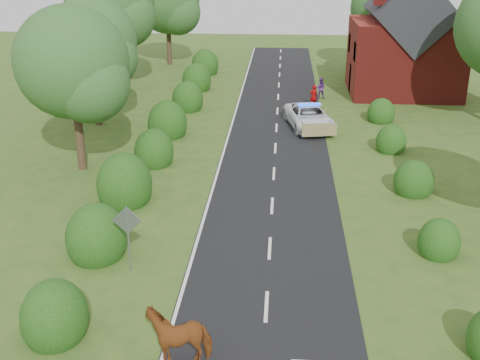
# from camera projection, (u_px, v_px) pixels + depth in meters

# --- Properties ---
(ground) EXTENTS (120.00, 120.00, 0.00)m
(ground) POSITION_uv_depth(u_px,v_px,m) (266.00, 307.00, 19.68)
(ground) COLOR #315221
(road) EXTENTS (6.00, 70.00, 0.02)m
(road) POSITION_uv_depth(u_px,v_px,m) (275.00, 154.00, 33.54)
(road) COLOR black
(road) RESTS_ON ground
(road_markings) EXTENTS (4.96, 70.00, 0.01)m
(road_markings) POSITION_uv_depth(u_px,v_px,m) (244.00, 166.00, 31.73)
(road_markings) COLOR white
(road_markings) RESTS_ON road
(hedgerow_left) EXTENTS (2.75, 50.41, 3.00)m
(hedgerow_left) POSITION_uv_depth(u_px,v_px,m) (146.00, 159.00, 30.65)
(hedgerow_left) COLOR black
(hedgerow_left) RESTS_ON ground
(hedgerow_right) EXTENTS (2.10, 45.78, 2.10)m
(hedgerow_right) POSITION_uv_depth(u_px,v_px,m) (409.00, 173.00, 29.39)
(hedgerow_right) COLOR black
(hedgerow_right) RESTS_ON ground
(tree_left_a) EXTENTS (5.74, 5.60, 8.38)m
(tree_left_a) POSITION_uv_depth(u_px,v_px,m) (76.00, 68.00, 29.30)
(tree_left_a) COLOR #332316
(tree_left_a) RESTS_ON ground
(tree_left_b) EXTENTS (5.74, 5.60, 8.07)m
(tree_left_b) POSITION_uv_depth(u_px,v_px,m) (95.00, 46.00, 36.91)
(tree_left_b) COLOR #332316
(tree_left_b) RESTS_ON ground
(tree_left_c) EXTENTS (6.97, 6.80, 10.22)m
(tree_left_c) POSITION_uv_depth(u_px,v_px,m) (114.00, 4.00, 45.67)
(tree_left_c) COLOR #332316
(tree_left_c) RESTS_ON ground
(tree_left_d) EXTENTS (6.15, 6.00, 8.89)m
(tree_left_d) POSITION_uv_depth(u_px,v_px,m) (170.00, 3.00, 55.11)
(tree_left_d) COLOR #332316
(tree_left_d) RESTS_ON ground
(tree_right_c) EXTENTS (6.15, 6.00, 8.58)m
(tree_right_c) POSITION_uv_depth(u_px,v_px,m) (388.00, 11.00, 52.05)
(tree_right_c) COLOR #332316
(tree_right_c) RESTS_ON ground
(road_sign) EXTENTS (1.06, 0.08, 2.53)m
(road_sign) POSITION_uv_depth(u_px,v_px,m) (128.00, 229.00, 21.24)
(road_sign) COLOR gray
(road_sign) RESTS_ON ground
(house) EXTENTS (8.00, 7.40, 9.17)m
(house) POSITION_uv_depth(u_px,v_px,m) (406.00, 44.00, 45.36)
(house) COLOR maroon
(house) RESTS_ON ground
(cow) EXTENTS (2.34, 1.68, 1.50)m
(cow) POSITION_uv_depth(u_px,v_px,m) (180.00, 338.00, 16.96)
(cow) COLOR brown
(cow) RESTS_ON ground
(police_van) EXTENTS (3.40, 5.58, 1.58)m
(police_van) POSITION_uv_depth(u_px,v_px,m) (309.00, 117.00, 37.98)
(police_van) COLOR white
(police_van) RESTS_ON ground
(pedestrian_red) EXTENTS (0.70, 0.62, 1.60)m
(pedestrian_red) POSITION_uv_depth(u_px,v_px,m) (313.00, 96.00, 42.62)
(pedestrian_red) COLOR #910607
(pedestrian_red) RESTS_ON ground
(pedestrian_purple) EXTENTS (0.80, 0.64, 1.56)m
(pedestrian_purple) POSITION_uv_depth(u_px,v_px,m) (320.00, 88.00, 44.96)
(pedestrian_purple) COLOR #562776
(pedestrian_purple) RESTS_ON ground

